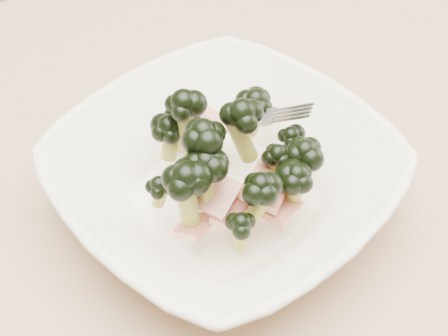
# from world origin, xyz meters

# --- Properties ---
(dining_table) EXTENTS (1.20, 0.80, 0.75)m
(dining_table) POSITION_xyz_m (0.00, 0.00, 0.65)
(dining_table) COLOR tan
(dining_table) RESTS_ON ground
(broccoli_dish) EXTENTS (0.33, 0.33, 0.13)m
(broccoli_dish) POSITION_xyz_m (-0.02, -0.06, 0.79)
(broccoli_dish) COLOR #F3E9CD
(broccoli_dish) RESTS_ON dining_table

